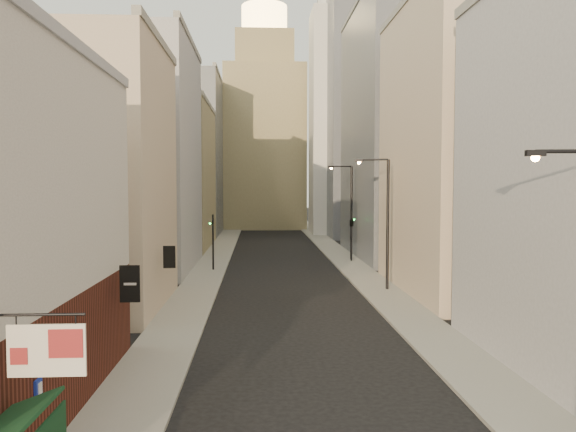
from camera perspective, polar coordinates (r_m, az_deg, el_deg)
The scene contains 15 objects.
sidewalk_left at distance 64.24m, azimuth -6.92°, elevation -3.57°, with size 3.00×140.00×0.15m, color gray.
sidewalk_right at distance 64.67m, azimuth 4.67°, elevation -3.51°, with size 3.00×140.00×0.15m, color gray.
left_bldg_beige at distance 36.04m, azimuth -18.97°, elevation 3.68°, with size 8.00×12.00×16.00m, color #BDA78C.
left_bldg_grey at distance 51.66m, azimuth -14.11°, elevation 5.76°, with size 8.00×16.00×20.00m, color #98989D.
left_bldg_tan at distance 69.37m, azimuth -11.23°, elevation 3.87°, with size 8.00×18.00×17.00m, color #8E8058.
left_bldg_wingrid at distance 89.31m, azimuth -9.42°, elevation 5.96°, with size 8.00×20.00×24.00m, color gray.
right_bldg_beige at distance 41.22m, azimuth 17.13°, elevation 6.40°, with size 8.00×16.00×20.00m, color #BDA78C.
right_bldg_wingrid at distance 60.57m, azimuth 10.59°, elevation 8.25°, with size 8.00×20.00×26.00m, color gray.
highrise at distance 90.78m, azimuth 10.18°, elevation 14.60°, with size 21.00×23.00×51.20m.
clock_tower at distance 101.16m, azimuth -2.40°, elevation 8.86°, with size 14.00×14.00×44.90m.
white_tower at distance 88.19m, azimuth 4.99°, elevation 10.33°, with size 8.00×8.00×41.50m.
streetlamp_mid at distance 40.45m, azimuth 9.76°, elevation 0.03°, with size 2.36×1.04×9.44m.
streetlamp_far at distance 56.14m, azimuth 6.23°, elevation 0.94°, with size 2.49×0.49×9.49m.
traffic_light_left at distance 49.63m, azimuth -7.64°, elevation -1.52°, with size 0.56×0.45×5.00m.
traffic_light_right at distance 55.15m, azimuth 6.48°, elevation -0.70°, with size 0.81×0.81×5.00m.
Camera 1 is at (-2.12, -8.65, 7.56)m, focal length 35.00 mm.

